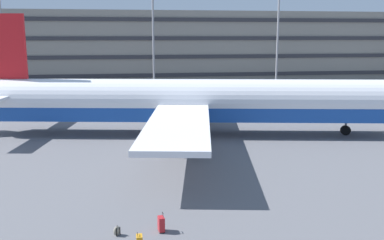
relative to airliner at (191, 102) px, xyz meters
The scene contains 8 objects.
ground_plane 4.57m from the airliner, 123.67° to the right, with size 600.00×600.00×0.00m, color #5B5B60.
terminal_structure 51.47m from the airliner, 92.13° to the left, with size 172.02×18.09×13.66m.
airliner is the anchor object (origin of this frame).
light_mast_left 47.23m from the airliner, 124.59° to the left, with size 1.80×0.50×20.98m.
light_mast_center_left 39.16m from the airliner, 91.66° to the left, with size 1.80×0.50×20.30m.
light_mast_center_right 44.95m from the airliner, 60.44° to the left, with size 1.80×0.50×22.43m.
suitcase_purple 20.60m from the airliner, 102.07° to the right, with size 0.33×0.48×0.94m.
backpack_red 21.23m from the airliner, 107.54° to the right, with size 0.42×0.40×0.51m.
Camera 1 is at (-3.69, -36.02, 9.11)m, focal length 40.27 mm.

